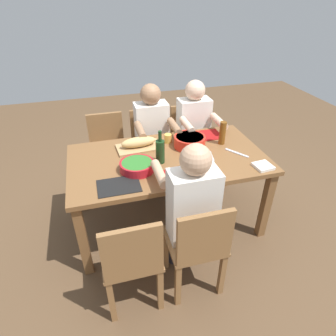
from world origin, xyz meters
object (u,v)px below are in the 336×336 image
object	(u,v)px
diner_near_center	(153,132)
beer_bottle	(222,133)
chair_near_right	(108,148)
chair_far_center	(198,245)
dining_table	(168,166)
serving_bowl_greens	(137,166)
chair_near_left	(188,138)
wine_glass	(210,156)
chair_far_right	(132,259)
cup_near_center	(168,138)
serving_bowl_pasta	(190,141)
wine_bottle	(160,151)
cutting_board	(139,147)
diner_near_left	(195,127)
bread_loaf	(139,142)
diner_far_center	(191,205)
napkin_stack	(263,166)
chair_near_center	(150,143)

from	to	relation	value
diner_near_center	beer_bottle	size ratio (longest dim) A/B	5.45
chair_near_right	chair_far_center	distance (m)	1.65
dining_table	serving_bowl_greens	distance (m)	0.35
dining_table	chair_near_left	size ratio (longest dim) A/B	2.01
chair_near_right	wine_glass	size ratio (longest dim) A/B	5.12
chair_far_center	chair_far_right	bearing A→B (deg)	0.00
dining_table	cup_near_center	size ratio (longest dim) A/B	20.57
diner_near_center	serving_bowl_pasta	xyz separation A→B (m)	(-0.25, 0.47, 0.10)
chair_near_left	diner_near_center	xyz separation A→B (m)	(0.47, 0.18, 0.21)
wine_bottle	beer_bottle	distance (m)	0.66
wine_glass	chair_far_right	bearing A→B (deg)	35.43
chair_far_right	wine_glass	distance (m)	0.99
dining_table	diner_near_center	bearing A→B (deg)	-90.00
wine_glass	cup_near_center	xyz separation A→B (m)	(0.20, -0.53, -0.07)
cutting_board	cup_near_center	size ratio (longest dim) A/B	4.82
diner_near_left	serving_bowl_greens	xyz separation A→B (m)	(0.76, 0.74, 0.08)
cutting_board	chair_near_right	bearing A→B (deg)	-65.68
serving_bowl_pasta	cup_near_center	size ratio (longest dim) A/B	3.49
diner_near_center	cutting_board	world-z (taller)	diner_near_center
dining_table	chair_far_center	world-z (taller)	chair_far_center
chair_far_center	wine_bottle	size ratio (longest dim) A/B	2.93
dining_table	bread_loaf	bearing A→B (deg)	-46.88
chair_far_right	serving_bowl_greens	xyz separation A→B (m)	(-0.17, -0.66, 0.30)
cup_near_center	diner_far_center	bearing A→B (deg)	85.06
wine_bottle	beer_bottle	world-z (taller)	wine_bottle
chair_near_left	diner_far_center	bearing A→B (deg)	71.49
chair_near_left	cup_near_center	world-z (taller)	chair_near_left
diner_near_left	cup_near_center	xyz separation A→B (m)	(0.39, 0.34, 0.08)
serving_bowl_greens	napkin_stack	xyz separation A→B (m)	(-1.01, 0.24, -0.03)
cup_near_center	chair_far_center	bearing A→B (deg)	85.91
diner_far_center	cutting_board	bearing A→B (deg)	-75.63
diner_near_left	napkin_stack	distance (m)	1.01
serving_bowl_pasta	napkin_stack	size ratio (longest dim) A/B	2.07
diner_near_center	chair_near_right	size ratio (longest dim) A/B	1.41
dining_table	diner_far_center	bearing A→B (deg)	90.00
diner_near_left	dining_table	bearing A→B (deg)	52.38
chair_far_right	chair_far_center	size ratio (longest dim) A/B	1.00
chair_far_right	cutting_board	distance (m)	1.09
serving_bowl_pasta	chair_near_left	bearing A→B (deg)	-108.90
chair_near_center	napkin_stack	size ratio (longest dim) A/B	6.07
diner_near_left	chair_near_center	world-z (taller)	diner_near_left
chair_near_center	beer_bottle	bearing A→B (deg)	129.35
dining_table	chair_far_right	distance (m)	0.94
dining_table	serving_bowl_greens	bearing A→B (deg)	23.54
chair_far_right	cutting_board	world-z (taller)	chair_far_right
diner_far_center	serving_bowl_greens	size ratio (longest dim) A/B	4.29
dining_table	beer_bottle	bearing A→B (deg)	-168.49
chair_far_center	bread_loaf	distance (m)	1.09
dining_table	chair_near_left	xyz separation A→B (m)	(-0.47, -0.79, -0.17)
chair_near_left	wine_bottle	bearing A→B (deg)	56.98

